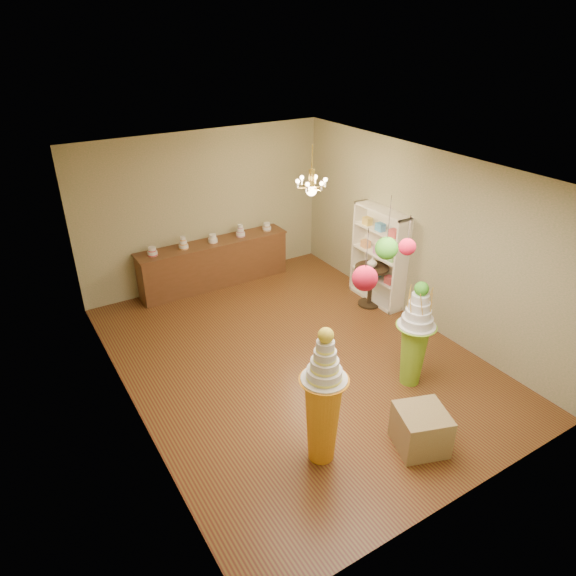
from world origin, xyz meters
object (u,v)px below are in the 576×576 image
sideboard (215,263)px  round_table (371,280)px  pedestal_green (414,341)px  pedestal_orange (323,408)px

sideboard → round_table: bearing=-47.2°
pedestal_green → round_table: 2.34m
pedestal_orange → sideboard: size_ratio=0.61×
pedestal_green → pedestal_orange: size_ratio=0.89×
pedestal_green → sideboard: (-1.12, 4.38, -0.23)m
sideboard → pedestal_orange: bearing=-99.5°
pedestal_orange → pedestal_green: bearing=14.9°
pedestal_green → sideboard: bearing=104.4°
pedestal_green → sideboard: size_ratio=0.54×
pedestal_orange → round_table: pedestal_orange is taller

